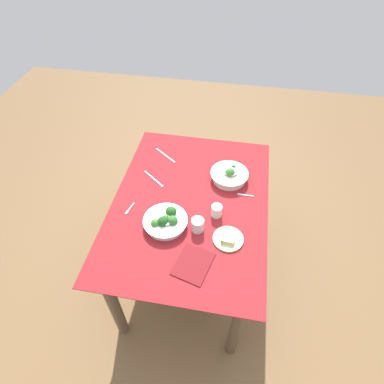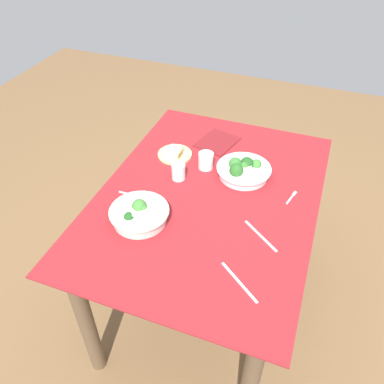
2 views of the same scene
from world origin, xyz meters
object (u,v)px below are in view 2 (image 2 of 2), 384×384
broccoli_bowl_near (243,170)px  fork_by_near_bowl (130,195)px  broccoli_bowl_far (139,214)px  water_glass_side (178,172)px  bread_side_plate (175,154)px  table_knife_left (239,282)px  water_glass_center (206,161)px  table_knife_right (261,236)px  napkin_folded_upper (217,142)px  fork_by_far_bowl (292,197)px

broccoli_bowl_near → fork_by_near_bowl: broccoli_bowl_near is taller
broccoli_bowl_far → fork_by_near_bowl: (0.13, 0.11, -0.03)m
broccoli_bowl_near → water_glass_side: 0.30m
bread_side_plate → table_knife_left: bearing=-141.6°
water_glass_center → water_glass_side: bearing=143.0°
table_knife_right → napkin_folded_upper: 0.69m
bread_side_plate → fork_by_near_bowl: (-0.35, 0.07, -0.01)m
water_glass_side → napkin_folded_upper: size_ratio=0.37×
table_knife_left → bread_side_plate: bearing=-14.1°
table_knife_left → napkin_folded_upper: size_ratio=0.98×
fork_by_near_bowl → water_glass_center: bearing=51.8°
water_glass_center → fork_by_near_bowl: (-0.31, 0.25, -0.04)m
broccoli_bowl_far → table_knife_right: bearing=-80.0°
broccoli_bowl_near → water_glass_center: (-0.00, 0.18, 0.01)m
broccoli_bowl_far → fork_by_near_bowl: broccoli_bowl_far is taller
fork_by_far_bowl → fork_by_near_bowl: bearing=123.2°
bread_side_plate → table_knife_right: bread_side_plate is taller
bread_side_plate → fork_by_near_bowl: 0.36m
bread_side_plate → napkin_folded_upper: size_ratio=0.82×
bread_side_plate → water_glass_side: 0.19m
napkin_folded_upper → water_glass_side: bearing=167.3°
broccoli_bowl_near → napkin_folded_upper: (0.23, 0.20, -0.03)m
broccoli_bowl_far → water_glass_center: size_ratio=3.03×
fork_by_far_bowl → fork_by_near_bowl: same height
broccoli_bowl_near → table_knife_right: bearing=-154.7°
broccoli_bowl_near → water_glass_center: bearing=90.1°
napkin_folded_upper → broccoli_bowl_near: bearing=-138.9°
bread_side_plate → water_glass_center: size_ratio=2.11×
bread_side_plate → fork_by_far_bowl: bread_side_plate is taller
broccoli_bowl_far → fork_by_far_bowl: 0.67m
table_knife_right → napkin_folded_upper: napkin_folded_upper is taller
broccoli_bowl_near → water_glass_side: size_ratio=3.32×
fork_by_far_bowl → napkin_folded_upper: (0.30, 0.44, 0.00)m
broccoli_bowl_near → napkin_folded_upper: broccoli_bowl_near is taller
napkin_folded_upper → table_knife_right: bearing=-147.8°
fork_by_far_bowl → water_glass_side: bearing=109.2°
water_glass_center → table_knife_left: water_glass_center is taller
broccoli_bowl_near → water_glass_center: size_ratio=3.14×
fork_by_near_bowl → napkin_folded_upper: bearing=66.9°
broccoli_bowl_near → table_knife_right: size_ratio=1.31×
water_glass_center → table_knife_right: 0.50m
bread_side_plate → fork_by_far_bowl: (-0.12, -0.61, -0.01)m
fork_by_far_bowl → fork_by_near_bowl: size_ratio=0.95×
table_knife_right → broccoli_bowl_far: bearing=-132.2°
fork_by_far_bowl → broccoli_bowl_near: bearing=86.8°
broccoli_bowl_far → table_knife_right: size_ratio=1.26×
napkin_folded_upper → table_knife_left: bearing=-157.4°
table_knife_left → table_knife_right: same height
broccoli_bowl_far → fork_by_near_bowl: bearing=41.1°
bread_side_plate → water_glass_side: size_ratio=2.23×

